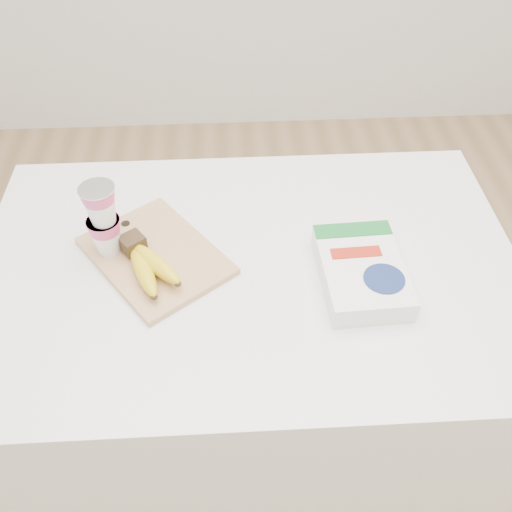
{
  "coord_description": "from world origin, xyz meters",
  "views": [
    {
      "loc": [
        -0.03,
        -0.86,
        1.77
      ],
      "look_at": [
        0.01,
        -0.02,
        0.93
      ],
      "focal_mm": 40.0,
      "sensor_mm": 36.0,
      "label": 1
    }
  ],
  "objects_px": {
    "table": "(250,377)",
    "cereal_box": "(362,271)",
    "cutting_board": "(155,256)",
    "yogurt_stack": "(103,218)",
    "bananas": "(147,264)"
  },
  "relations": [
    {
      "from": "table",
      "to": "cereal_box",
      "type": "height_order",
      "value": "cereal_box"
    },
    {
      "from": "table",
      "to": "bananas",
      "type": "distance_m",
      "value": 0.53
    },
    {
      "from": "table",
      "to": "bananas",
      "type": "height_order",
      "value": "bananas"
    },
    {
      "from": "table",
      "to": "yogurt_stack",
      "type": "xyz_separation_m",
      "value": [
        -0.3,
        0.04,
        0.55
      ]
    },
    {
      "from": "yogurt_stack",
      "to": "table",
      "type": "bearing_deg",
      "value": -8.1
    },
    {
      "from": "cutting_board",
      "to": "cereal_box",
      "type": "relative_size",
      "value": 1.23
    },
    {
      "from": "yogurt_stack",
      "to": "bananas",
      "type": "bearing_deg",
      "value": -37.92
    },
    {
      "from": "cereal_box",
      "to": "table",
      "type": "bearing_deg",
      "value": 162.47
    },
    {
      "from": "table",
      "to": "cutting_board",
      "type": "relative_size",
      "value": 3.81
    },
    {
      "from": "table",
      "to": "cereal_box",
      "type": "distance_m",
      "value": 0.53
    },
    {
      "from": "bananas",
      "to": "table",
      "type": "bearing_deg",
      "value": 6.74
    },
    {
      "from": "table",
      "to": "cutting_board",
      "type": "bearing_deg",
      "value": 172.35
    },
    {
      "from": "table",
      "to": "cereal_box",
      "type": "relative_size",
      "value": 4.69
    },
    {
      "from": "cutting_board",
      "to": "yogurt_stack",
      "type": "bearing_deg",
      "value": 134.58
    },
    {
      "from": "table",
      "to": "yogurt_stack",
      "type": "bearing_deg",
      "value": 171.9
    }
  ]
}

